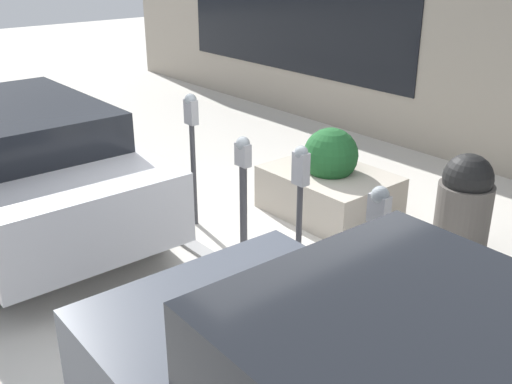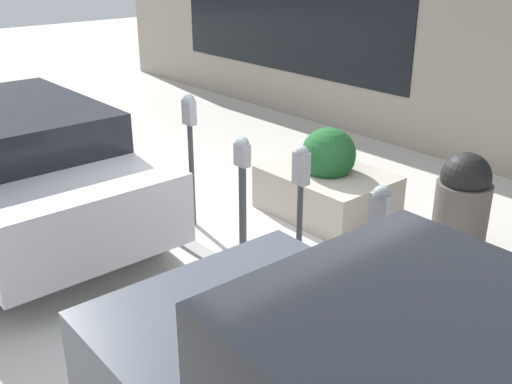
{
  "view_description": "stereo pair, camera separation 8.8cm",
  "coord_description": "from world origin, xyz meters",
  "px_view_note": "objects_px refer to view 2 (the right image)",
  "views": [
    {
      "loc": [
        -3.92,
        3.17,
        3.0
      ],
      "look_at": [
        0.0,
        -0.08,
        0.87
      ],
      "focal_mm": 42.0,
      "sensor_mm": 36.0,
      "label": 1
    },
    {
      "loc": [
        -3.86,
        3.24,
        3.0
      ],
      "look_at": [
        0.0,
        -0.08,
        0.87
      ],
      "focal_mm": 42.0,
      "sensor_mm": 36.0,
      "label": 2
    }
  ],
  "objects_px": {
    "parking_meter_second": "(300,190)",
    "parking_meter_fourth": "(190,136)",
    "planter_box": "(327,184)",
    "parked_car_middle": "(12,162)",
    "trash_bin": "(462,203)",
    "parking_meter_nearest": "(378,238)",
    "parking_meter_middle": "(242,179)"
  },
  "relations": [
    {
      "from": "parking_meter_middle",
      "to": "trash_bin",
      "type": "xyz_separation_m",
      "value": [
        -1.44,
        -1.73,
        -0.28
      ]
    },
    {
      "from": "parking_meter_middle",
      "to": "trash_bin",
      "type": "bearing_deg",
      "value": -129.62
    },
    {
      "from": "parked_car_middle",
      "to": "trash_bin",
      "type": "bearing_deg",
      "value": -137.29
    },
    {
      "from": "parking_meter_fourth",
      "to": "trash_bin",
      "type": "relative_size",
      "value": 1.42
    },
    {
      "from": "parking_meter_fourth",
      "to": "parking_meter_nearest",
      "type": "bearing_deg",
      "value": 179.58
    },
    {
      "from": "parking_meter_second",
      "to": "parking_meter_fourth",
      "type": "distance_m",
      "value": 1.76
    },
    {
      "from": "parking_meter_nearest",
      "to": "parked_car_middle",
      "type": "xyz_separation_m",
      "value": [
        3.85,
        1.5,
        -0.06
      ]
    },
    {
      "from": "parking_meter_fourth",
      "to": "parking_meter_second",
      "type": "bearing_deg",
      "value": 178.51
    },
    {
      "from": "parking_meter_second",
      "to": "trash_bin",
      "type": "xyz_separation_m",
      "value": [
        -0.56,
        -1.79,
        -0.45
      ]
    },
    {
      "from": "parking_meter_middle",
      "to": "parked_car_middle",
      "type": "xyz_separation_m",
      "value": [
        2.12,
        1.53,
        -0.03
      ]
    },
    {
      "from": "planter_box",
      "to": "trash_bin",
      "type": "bearing_deg",
      "value": -166.47
    },
    {
      "from": "parking_meter_middle",
      "to": "planter_box",
      "type": "height_order",
      "value": "parking_meter_middle"
    },
    {
      "from": "planter_box",
      "to": "parked_car_middle",
      "type": "bearing_deg",
      "value": 55.07
    },
    {
      "from": "parked_car_middle",
      "to": "trash_bin",
      "type": "height_order",
      "value": "parked_car_middle"
    },
    {
      "from": "parking_meter_second",
      "to": "planter_box",
      "type": "height_order",
      "value": "parking_meter_second"
    },
    {
      "from": "planter_box",
      "to": "parked_car_middle",
      "type": "distance_m",
      "value": 3.55
    },
    {
      "from": "parking_meter_second",
      "to": "trash_bin",
      "type": "height_order",
      "value": "parking_meter_second"
    },
    {
      "from": "parking_meter_second",
      "to": "trash_bin",
      "type": "bearing_deg",
      "value": -107.4
    },
    {
      "from": "parking_meter_middle",
      "to": "parked_car_middle",
      "type": "relative_size",
      "value": 0.29
    },
    {
      "from": "parking_meter_second",
      "to": "parking_meter_fourth",
      "type": "bearing_deg",
      "value": -1.49
    },
    {
      "from": "parking_meter_nearest",
      "to": "planter_box",
      "type": "height_order",
      "value": "parking_meter_nearest"
    },
    {
      "from": "parking_meter_second",
      "to": "parked_car_middle",
      "type": "xyz_separation_m",
      "value": [
        2.99,
        1.47,
        -0.2
      ]
    },
    {
      "from": "parking_meter_nearest",
      "to": "trash_bin",
      "type": "distance_m",
      "value": 1.81
    },
    {
      "from": "parked_car_middle",
      "to": "trash_bin",
      "type": "relative_size",
      "value": 4.07
    },
    {
      "from": "planter_box",
      "to": "parked_car_middle",
      "type": "height_order",
      "value": "parked_car_middle"
    },
    {
      "from": "parking_meter_second",
      "to": "parked_car_middle",
      "type": "distance_m",
      "value": 3.34
    },
    {
      "from": "planter_box",
      "to": "parking_meter_second",
      "type": "bearing_deg",
      "value": 124.43
    },
    {
      "from": "parking_meter_second",
      "to": "parking_meter_fourth",
      "type": "relative_size",
      "value": 0.92
    },
    {
      "from": "parking_meter_nearest",
      "to": "parking_meter_second",
      "type": "bearing_deg",
      "value": 1.79
    },
    {
      "from": "parking_meter_nearest",
      "to": "parking_meter_fourth",
      "type": "xyz_separation_m",
      "value": [
        2.61,
        -0.02,
        0.23
      ]
    },
    {
      "from": "parking_meter_middle",
      "to": "parking_meter_nearest",
      "type": "bearing_deg",
      "value": 179.07
    },
    {
      "from": "parking_meter_nearest",
      "to": "planter_box",
      "type": "xyz_separation_m",
      "value": [
        1.82,
        -1.39,
        -0.46
      ]
    }
  ]
}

